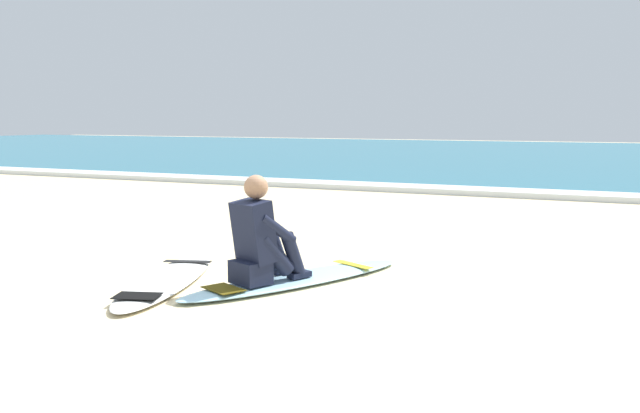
# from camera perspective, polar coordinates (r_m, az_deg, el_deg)

# --- Properties ---
(ground_plane) EXTENTS (80.00, 80.00, 0.00)m
(ground_plane) POSITION_cam_1_polar(r_m,az_deg,el_deg) (6.44, -8.71, -6.38)
(ground_plane) COLOR beige
(sea) EXTENTS (80.00, 28.00, 0.10)m
(sea) POSITION_cam_1_polar(r_m,az_deg,el_deg) (27.74, 17.52, 3.97)
(sea) COLOR teal
(sea) RESTS_ON ground
(breaking_foam) EXTENTS (80.00, 0.90, 0.11)m
(breaking_foam) POSITION_cam_1_polar(r_m,az_deg,el_deg) (14.29, 10.53, 1.34)
(breaking_foam) COLOR white
(breaking_foam) RESTS_ON ground
(surfboard_main) EXTENTS (1.52, 2.49, 0.08)m
(surfboard_main) POSITION_cam_1_polar(r_m,az_deg,el_deg) (6.47, -1.87, -5.92)
(surfboard_main) COLOR #9ED1E5
(surfboard_main) RESTS_ON ground
(surfer_seated) EXTENTS (0.57, 0.77, 0.95)m
(surfer_seated) POSITION_cam_1_polar(r_m,az_deg,el_deg) (6.16, -4.82, -2.82)
(surfer_seated) COLOR black
(surfer_seated) RESTS_ON surfboard_main
(surfboard_spare_near) EXTENTS (1.20, 2.33, 0.08)m
(surfboard_spare_near) POSITION_cam_1_polar(r_m,az_deg,el_deg) (6.59, -12.38, -5.85)
(surfboard_spare_near) COLOR white
(surfboard_spare_near) RESTS_ON ground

